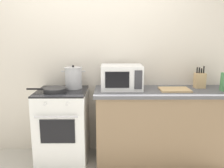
{
  "coord_description": "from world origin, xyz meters",
  "views": [
    {
      "loc": [
        0.24,
        -2.16,
        1.56
      ],
      "look_at": [
        0.26,
        0.6,
        1.0
      ],
      "focal_mm": 37.41,
      "sensor_mm": 36.0,
      "label": 1
    }
  ],
  "objects_px": {
    "frying_pan": "(55,90)",
    "stock_pot": "(74,78)",
    "stove": "(63,126)",
    "knife_block": "(200,80)",
    "microwave": "(122,77)",
    "cutting_board": "(175,90)"
  },
  "relations": [
    {
      "from": "frying_pan",
      "to": "stock_pot",
      "type": "bearing_deg",
      "value": 45.48
    },
    {
      "from": "frying_pan",
      "to": "knife_block",
      "type": "relative_size",
      "value": 1.69
    },
    {
      "from": "stove",
      "to": "knife_block",
      "type": "height_order",
      "value": "knife_block"
    },
    {
      "from": "frying_pan",
      "to": "cutting_board",
      "type": "bearing_deg",
      "value": 2.64
    },
    {
      "from": "stock_pot",
      "to": "knife_block",
      "type": "height_order",
      "value": "stock_pot"
    },
    {
      "from": "knife_block",
      "to": "stove",
      "type": "bearing_deg",
      "value": -175.33
    },
    {
      "from": "cutting_board",
      "to": "knife_block",
      "type": "distance_m",
      "value": 0.39
    },
    {
      "from": "stove",
      "to": "cutting_board",
      "type": "height_order",
      "value": "cutting_board"
    },
    {
      "from": "stove",
      "to": "knife_block",
      "type": "relative_size",
      "value": 3.29
    },
    {
      "from": "knife_block",
      "to": "microwave",
      "type": "bearing_deg",
      "value": -176.44
    },
    {
      "from": "frying_pan",
      "to": "stove",
      "type": "bearing_deg",
      "value": 44.97
    },
    {
      "from": "frying_pan",
      "to": "knife_block",
      "type": "xyz_separation_m",
      "value": [
        1.79,
        0.21,
        0.07
      ]
    },
    {
      "from": "cutting_board",
      "to": "knife_block",
      "type": "bearing_deg",
      "value": 21.64
    },
    {
      "from": "stove",
      "to": "microwave",
      "type": "distance_m",
      "value": 0.96
    },
    {
      "from": "stock_pot",
      "to": "frying_pan",
      "type": "xyz_separation_m",
      "value": [
        -0.2,
        -0.2,
        -0.11
      ]
    },
    {
      "from": "stock_pot",
      "to": "cutting_board",
      "type": "relative_size",
      "value": 0.84
    },
    {
      "from": "knife_block",
      "to": "stock_pot",
      "type": "bearing_deg",
      "value": -179.73
    },
    {
      "from": "stove",
      "to": "microwave",
      "type": "bearing_deg",
      "value": 6.17
    },
    {
      "from": "stove",
      "to": "knife_block",
      "type": "distance_m",
      "value": 1.82
    },
    {
      "from": "stove",
      "to": "cutting_board",
      "type": "distance_m",
      "value": 1.45
    },
    {
      "from": "knife_block",
      "to": "cutting_board",
      "type": "bearing_deg",
      "value": -158.36
    },
    {
      "from": "microwave",
      "to": "stove",
      "type": "bearing_deg",
      "value": -173.83
    }
  ]
}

